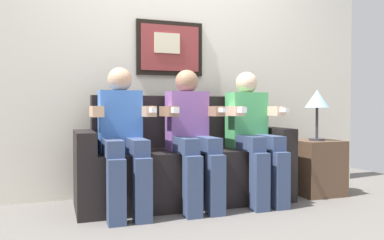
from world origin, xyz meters
name	(u,v)px	position (x,y,z in m)	size (l,w,h in m)	color
ground_plane	(199,212)	(0.00, 0.00, 0.00)	(5.43, 5.43, 0.00)	#66605B
back_wall_assembly	(170,54)	(0.00, 0.76, 1.30)	(4.18, 0.10, 2.60)	silver
couch	(185,165)	(0.00, 0.33, 0.31)	(1.78, 0.58, 0.90)	black
person_on_left	(123,133)	(-0.55, 0.16, 0.61)	(0.46, 0.56, 1.11)	#3F72CC
person_in_middle	(192,132)	(0.00, 0.16, 0.61)	(0.46, 0.56, 1.11)	#8C59A5
person_on_right	(253,130)	(0.55, 0.16, 0.61)	(0.46, 0.56, 1.11)	#4CB266
side_table_right	(316,167)	(1.24, 0.22, 0.25)	(0.40, 0.40, 0.50)	brown
table_lamp	(317,101)	(1.22, 0.19, 0.86)	(0.22, 0.22, 0.46)	#333338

